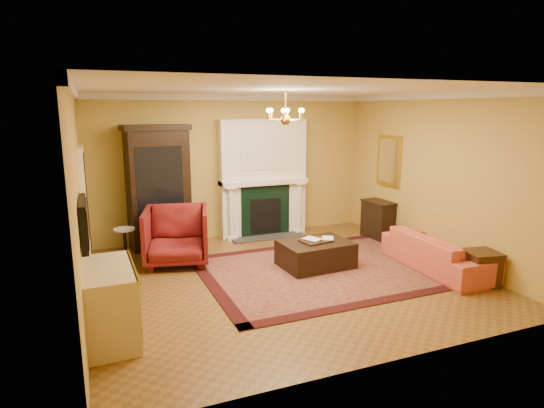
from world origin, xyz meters
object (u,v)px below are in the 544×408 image
commode (110,303)px  leather_ottoman (316,254)px  pedestal_table (125,244)px  end_table (481,269)px  coral_sofa (437,246)px  wingback_armchair (176,233)px  console_table (378,220)px  china_cabinet (159,190)px

commode → leather_ottoman: 3.68m
pedestal_table → end_table: 5.94m
leather_ottoman → coral_sofa: bearing=-29.0°
pedestal_table → wingback_armchair: bearing=-18.3°
leather_ottoman → console_table: bearing=25.1°
console_table → commode: bearing=-160.8°
leather_ottoman → commode: bearing=-162.7°
wingback_armchair → end_table: 5.07m
wingback_armchair → end_table: (4.22, -2.79, -0.30)m
pedestal_table → console_table: 5.14m
coral_sofa → leather_ottoman: coral_sofa is taller
end_table → console_table: 2.85m
wingback_armchair → commode: wingback_armchair is taller
coral_sofa → console_table: bearing=-3.9°
wingback_armchair → commode: bearing=-103.6°
coral_sofa → commode: bearing=96.6°
pedestal_table → leather_ottoman: 3.36m
coral_sofa → end_table: coral_sofa is taller
commode → end_table: bearing=-5.2°
wingback_armchair → console_table: bearing=14.2°
pedestal_table → commode: (-0.37, -2.69, 0.06)m
china_cabinet → commode: (-1.11, -3.54, -0.71)m
china_cabinet → coral_sofa: (4.19, -3.11, -0.74)m
coral_sofa → end_table: (0.15, -0.82, -0.15)m
pedestal_table → commode: size_ratio=0.55×
china_cabinet → coral_sofa: size_ratio=1.09×
wingback_armchair → coral_sofa: wingback_armchair is taller
china_cabinet → console_table: 4.59m
wingback_armchair → console_table: size_ratio=1.46×
china_cabinet → console_table: size_ratio=3.00×
wingback_armchair → console_table: (4.28, 0.05, -0.18)m
coral_sofa → leather_ottoman: size_ratio=1.78×
china_cabinet → commode: bearing=-114.7°
coral_sofa → china_cabinet: bearing=55.4°
wingback_armchair → coral_sofa: (4.07, -1.97, -0.15)m
china_cabinet → commode: china_cabinet is taller
leather_ottoman → end_table: bearing=-43.9°
china_cabinet → pedestal_table: (-0.74, -0.85, -0.77)m
coral_sofa → end_table: bearing=-167.8°
china_cabinet → leather_ottoman: china_cabinet is taller
commode → wingback_armchair: bearing=61.8°
end_table → coral_sofa: bearing=100.3°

